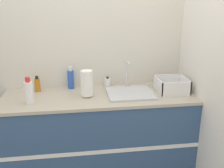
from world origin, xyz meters
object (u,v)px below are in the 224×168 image
(paper_towel_roll, at_px, (87,84))
(bottle_amber, at_px, (37,85))
(soap_dispenser, at_px, (108,83))
(dish_rack, at_px, (171,87))
(sink, at_px, (130,92))
(bottle_blue, at_px, (71,79))
(bottle_white_spray, at_px, (29,92))

(paper_towel_roll, xyz_separation_m, bottle_amber, (-0.50, 0.22, -0.06))
(soap_dispenser, bearing_deg, bottle_amber, -177.49)
(dish_rack, height_order, soap_dispenser, dish_rack)
(sink, height_order, bottle_blue, sink)
(bottle_amber, distance_m, soap_dispenser, 0.73)
(bottle_white_spray, xyz_separation_m, soap_dispenser, (0.76, 0.36, -0.06))
(sink, relative_size, paper_towel_roll, 1.75)
(sink, bearing_deg, bottle_amber, 167.63)
(bottle_blue, distance_m, soap_dispenser, 0.40)
(sink, height_order, dish_rack, sink)
(paper_towel_roll, height_order, dish_rack, paper_towel_roll)
(dish_rack, relative_size, bottle_amber, 1.85)
(dish_rack, xyz_separation_m, bottle_white_spray, (-1.40, -0.12, 0.06))
(sink, xyz_separation_m, bottle_amber, (-0.93, 0.20, 0.05))
(paper_towel_roll, bearing_deg, sink, 1.54)
(soap_dispenser, bearing_deg, bottle_blue, 177.25)
(paper_towel_roll, bearing_deg, bottle_amber, 156.66)
(dish_rack, height_order, bottle_blue, bottle_blue)
(bottle_blue, bearing_deg, soap_dispenser, -2.75)
(bottle_amber, bearing_deg, paper_towel_roll, -23.34)
(bottle_amber, height_order, soap_dispenser, bottle_amber)
(bottle_amber, relative_size, soap_dispenser, 1.40)
(dish_rack, bearing_deg, bottle_blue, 165.84)
(bottle_blue, relative_size, bottle_amber, 1.46)
(paper_towel_roll, relative_size, soap_dispenser, 2.24)
(soap_dispenser, bearing_deg, dish_rack, -20.75)
(bottle_white_spray, bearing_deg, bottle_amber, 84.51)
(dish_rack, bearing_deg, soap_dispenser, 159.25)
(bottle_white_spray, relative_size, soap_dispenser, 2.15)
(paper_towel_roll, height_order, bottle_blue, paper_towel_roll)
(dish_rack, xyz_separation_m, bottle_amber, (-1.36, 0.21, 0.02))
(sink, bearing_deg, bottle_white_spray, -172.96)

